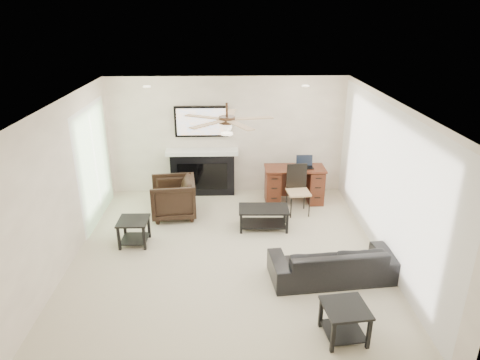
{
  "coord_description": "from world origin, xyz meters",
  "views": [
    {
      "loc": [
        0.01,
        -6.01,
        3.75
      ],
      "look_at": [
        0.2,
        0.51,
        1.14
      ],
      "focal_mm": 32.0,
      "sensor_mm": 36.0,
      "label": 1
    }
  ],
  "objects_px": {
    "armchair": "(173,198)",
    "coffee_table": "(263,218)",
    "sofa": "(333,262)",
    "desk": "(294,185)",
    "fireplace_unit": "(202,152)"
  },
  "relations": [
    {
      "from": "desk",
      "to": "armchair",
      "type": "bearing_deg",
      "value": -166.44
    },
    {
      "from": "sofa",
      "to": "armchair",
      "type": "relative_size",
      "value": 2.2
    },
    {
      "from": "armchair",
      "to": "fireplace_unit",
      "type": "xyz_separation_m",
      "value": [
        0.52,
        1.06,
        0.57
      ]
    },
    {
      "from": "armchair",
      "to": "fireplace_unit",
      "type": "bearing_deg",
      "value": 147.6
    },
    {
      "from": "fireplace_unit",
      "to": "desk",
      "type": "xyz_separation_m",
      "value": [
        1.9,
        -0.48,
        -0.57
      ]
    },
    {
      "from": "coffee_table",
      "to": "desk",
      "type": "distance_m",
      "value": 1.36
    },
    {
      "from": "coffee_table",
      "to": "fireplace_unit",
      "type": "height_order",
      "value": "fireplace_unit"
    },
    {
      "from": "sofa",
      "to": "coffee_table",
      "type": "xyz_separation_m",
      "value": [
        -0.9,
        1.6,
        -0.07
      ]
    },
    {
      "from": "armchair",
      "to": "fireplace_unit",
      "type": "height_order",
      "value": "fireplace_unit"
    },
    {
      "from": "armchair",
      "to": "coffee_table",
      "type": "bearing_deg",
      "value": 65.71
    },
    {
      "from": "sofa",
      "to": "desk",
      "type": "relative_size",
      "value": 1.52
    },
    {
      "from": "sofa",
      "to": "coffee_table",
      "type": "bearing_deg",
      "value": -66.43
    },
    {
      "from": "coffee_table",
      "to": "armchair",
      "type": "bearing_deg",
      "value": 163.7
    },
    {
      "from": "sofa",
      "to": "armchair",
      "type": "distance_m",
      "value": 3.38
    },
    {
      "from": "fireplace_unit",
      "to": "sofa",
      "type": "bearing_deg",
      "value": -57.07
    }
  ]
}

